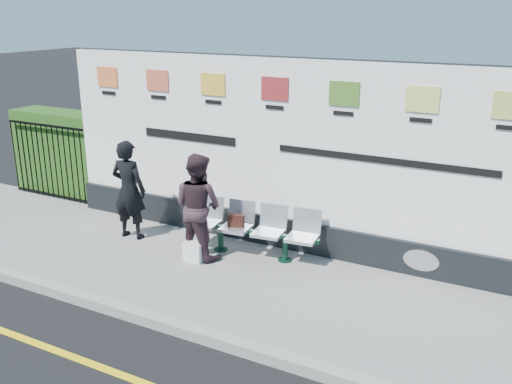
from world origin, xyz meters
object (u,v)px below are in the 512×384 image
at_px(billboard, 276,167).
at_px(woman_left, 129,190).
at_px(woman_right, 198,206).
at_px(bench, 252,242).

distance_m(billboard, woman_left, 2.49).
distance_m(woman_left, woman_right, 1.45).
height_order(bench, woman_left, woman_left).
bearing_deg(billboard, woman_right, -129.68).
bearing_deg(woman_right, bench, -144.08).
xyz_separation_m(billboard, woman_left, (-2.28, -0.90, -0.46)).
height_order(billboard, woman_right, billboard).
distance_m(billboard, woman_right, 1.39).
relative_size(woman_left, woman_right, 1.01).
distance_m(bench, woman_right, 1.02).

